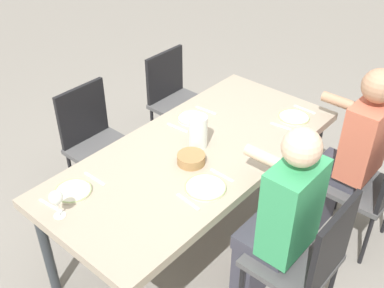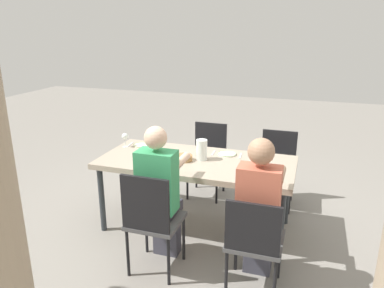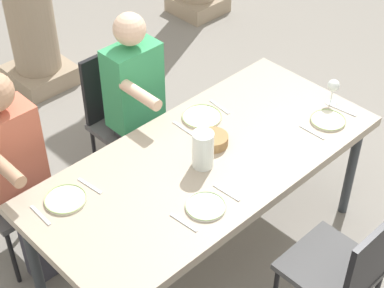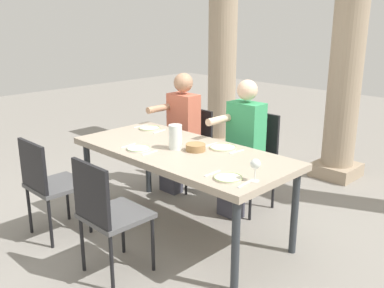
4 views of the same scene
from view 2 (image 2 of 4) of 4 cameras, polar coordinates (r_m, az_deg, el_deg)
name	(u,v)px [view 2 (image 2 of 4)]	position (r m, az deg, el deg)	size (l,w,h in m)	color
ground_plane	(196,226)	(4.17, 0.62, -12.57)	(16.00, 16.00, 0.00)	gray
dining_table	(196,166)	(3.86, 0.65, -3.35)	(2.01, 0.92, 0.78)	tan
chair_west_north	(254,239)	(3.03, 9.58, -14.26)	(0.44, 0.44, 0.88)	#4F4F50
chair_west_south	(277,163)	(4.61, 13.02, -2.83)	(0.44, 0.44, 0.90)	#4F4F50
chair_mid_north	(152,217)	(3.22, -6.26, -11.16)	(0.44, 0.44, 0.97)	#4F4F50
chair_mid_south	(208,154)	(4.75, 2.50, -1.61)	(0.44, 0.44, 0.92)	#4F4F50
diner_woman_green	(259,207)	(3.09, 10.34, -9.57)	(0.35, 0.49, 1.30)	#3F3F4C
diner_man_white	(160,192)	(3.31, -4.89, -7.38)	(0.35, 0.49, 1.32)	#3F3F4C
plate_0	(264,177)	(3.46, 11.11, -5.00)	(0.22, 0.22, 0.02)	silver
fork_0	(281,179)	(3.45, 13.59, -5.35)	(0.02, 0.17, 0.01)	silver
spoon_0	(248,175)	(3.48, 8.65, -4.83)	(0.02, 0.17, 0.01)	silver
plate_1	(227,154)	(4.01, 5.41, -1.51)	(0.21, 0.21, 0.02)	white
fork_1	(241,156)	(3.99, 7.51, -1.81)	(0.02, 0.17, 0.01)	silver
spoon_1	(213,153)	(4.05, 3.34, -1.38)	(0.02, 0.17, 0.01)	silver
plate_2	(165,165)	(3.67, -4.20, -3.33)	(0.24, 0.24, 0.02)	silver
fork_2	(179,168)	(3.62, -1.99, -3.69)	(0.02, 0.17, 0.01)	silver
spoon_2	(151,164)	(3.73, -6.33, -3.14)	(0.02, 0.17, 0.01)	silver
plate_3	(142,145)	(4.33, -7.73, -0.15)	(0.21, 0.21, 0.02)	silver
wine_glass_3	(125,137)	(4.28, -10.31, 1.11)	(0.07, 0.07, 0.16)	white
fork_3	(154,147)	(4.27, -5.91, -0.41)	(0.02, 0.17, 0.01)	silver
spoon_3	(130,144)	(4.40, -9.49, -0.03)	(0.02, 0.17, 0.01)	silver
water_pitcher	(202,151)	(3.82, 1.50, -1.06)	(0.12, 0.12, 0.22)	white
bread_basket	(184,158)	(3.81, -1.22, -2.15)	(0.17, 0.17, 0.06)	#9E7547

